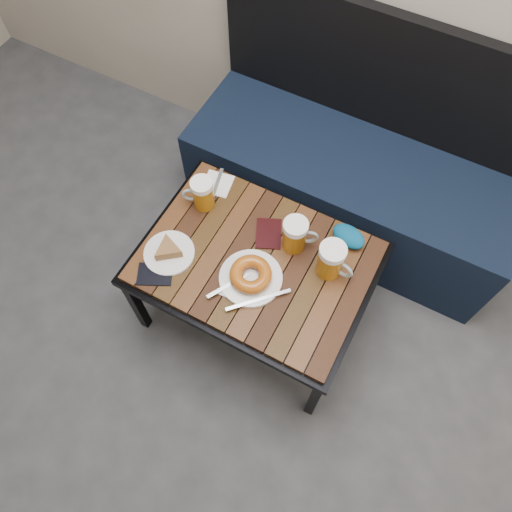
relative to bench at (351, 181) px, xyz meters
The scene contains 12 objects.
bench is the anchor object (origin of this frame).
cafe_table 0.67m from the bench, 102.04° to the right, with size 0.84×0.62×0.47m.
beer_mug_left 0.72m from the bench, 129.44° to the right, with size 0.13×0.11×0.13m.
beer_mug_centre 0.58m from the bench, 94.61° to the right, with size 0.14×0.11×0.14m.
beer_mug_right 0.63m from the bench, 78.59° to the right, with size 0.14×0.10×0.15m.
plate_pie 0.90m from the bench, 119.03° to the right, with size 0.18×0.18×0.05m.
plate_bagel 0.76m from the bench, 99.22° to the right, with size 0.26×0.26×0.06m.
napkin_left 0.63m from the bench, 135.68° to the right, with size 0.13×0.14×0.01m.
napkin_right 0.80m from the bench, 99.73° to the right, with size 0.13×0.11×0.01m.
passport_navy 0.97m from the bench, 116.32° to the right, with size 0.09×0.12×0.01m, color black.
passport_burgundy 0.58m from the bench, 105.62° to the right, with size 0.09×0.13×0.01m, color black.
knit_pouch 0.48m from the bench, 73.24° to the right, with size 0.13×0.08×0.06m, color navy.
Camera 1 is at (0.55, 0.40, 2.05)m, focal length 35.00 mm.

